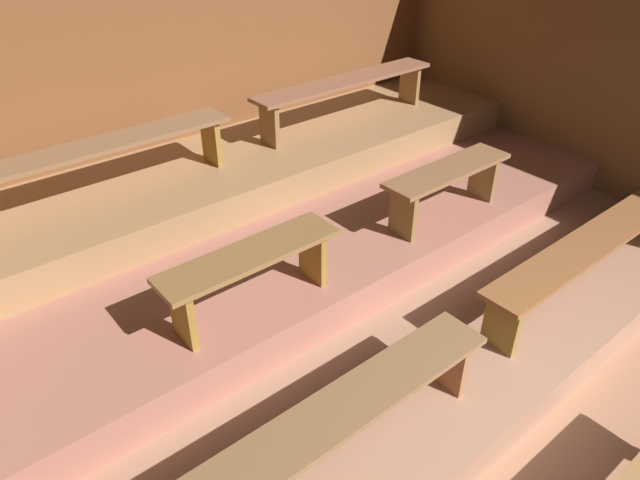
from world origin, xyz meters
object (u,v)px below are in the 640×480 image
object	(u,v)px
bench_middle_right	(447,180)
bench_upper_right	(346,87)
bench_lower_right	(594,246)
bench_middle_left	(251,266)
bench_lower_left	(307,440)
bench_upper_left	(102,153)

from	to	relation	value
bench_middle_right	bench_upper_right	bearing A→B (deg)	79.78
bench_lower_right	bench_middle_left	distance (m)	2.68
bench_lower_left	bench_middle_right	bearing A→B (deg)	25.33
bench_lower_left	bench_lower_right	xyz separation A→B (m)	(2.84, 0.00, 0.00)
bench_middle_left	bench_lower_left	bearing A→B (deg)	-110.89
bench_middle_right	bench_lower_right	bearing A→B (deg)	-69.11
bench_middle_left	bench_upper_left	distance (m)	1.68
bench_lower_right	bench_middle_left	bearing A→B (deg)	154.67
bench_lower_left	bench_middle_right	size ratio (longest dim) A/B	1.98
bench_lower_right	bench_upper_left	xyz separation A→B (m)	(-2.70, 2.76, 0.60)
bench_middle_left	bench_middle_right	xyz separation A→B (m)	(1.97, 0.00, 0.00)
bench_lower_left	bench_upper_right	size ratio (longest dim) A/B	1.16
bench_lower_right	bench_lower_left	bearing A→B (deg)	180.00
bench_lower_left	bench_upper_right	bearing A→B (deg)	45.63
bench_upper_left	bench_upper_right	xyz separation A→B (m)	(2.56, 0.00, 0.00)
bench_middle_right	bench_upper_left	bearing A→B (deg)	144.42
bench_upper_right	bench_middle_left	bearing A→B (deg)	-144.42
bench_lower_left	bench_upper_left	size ratio (longest dim) A/B	1.16
bench_upper_right	bench_middle_right	bearing A→B (deg)	-100.22
bench_lower_right	bench_middle_right	bearing A→B (deg)	110.89
bench_middle_left	bench_middle_right	size ratio (longest dim) A/B	1.00
bench_lower_right	bench_upper_right	bearing A→B (deg)	92.96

